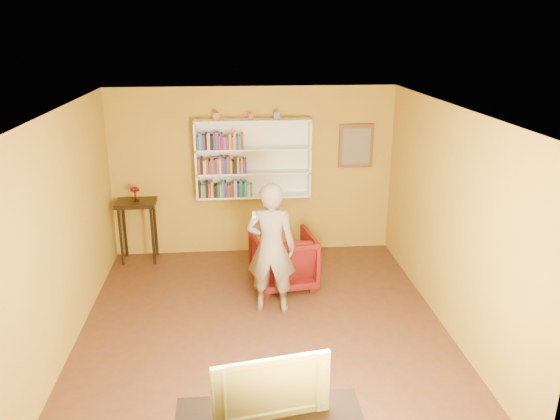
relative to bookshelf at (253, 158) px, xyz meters
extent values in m
cube|color=#442516|center=(0.00, -2.41, -1.65)|extent=(5.30, 5.80, 0.12)
cube|color=#A47D1E|center=(0.00, 0.11, -0.24)|extent=(5.30, 0.04, 2.70)
cube|color=#A47D1E|center=(0.00, -4.93, -0.24)|extent=(5.30, 0.04, 2.70)
cube|color=#A47D1E|center=(-2.27, -2.41, -0.24)|extent=(0.04, 5.80, 2.70)
cube|color=#A47D1E|center=(2.27, -2.41, -0.24)|extent=(0.04, 5.80, 2.70)
cube|color=white|center=(0.00, -2.41, 1.14)|extent=(5.30, 5.80, 0.06)
cube|color=white|center=(0.00, 0.07, 0.01)|extent=(1.80, 0.03, 1.20)
cube|color=white|center=(-0.89, -0.06, 0.01)|extent=(0.03, 0.28, 1.20)
cube|color=white|center=(0.89, -0.06, 0.01)|extent=(0.03, 0.28, 1.20)
cube|color=white|center=(0.00, -0.06, -0.59)|extent=(1.80, 0.28, 0.03)
cube|color=white|center=(0.00, -0.06, -0.21)|extent=(1.80, 0.28, 0.03)
cube|color=white|center=(0.00, -0.06, 0.17)|extent=(1.80, 0.28, 0.03)
cube|color=white|center=(0.00, -0.06, 0.61)|extent=(1.80, 0.28, 0.03)
cube|color=black|center=(-0.85, -0.12, -0.45)|extent=(0.03, 0.14, 0.26)
cube|color=#C48922|center=(-0.81, -0.12, -0.48)|extent=(0.03, 0.14, 0.20)
cube|color=teal|center=(-0.77, -0.11, -0.47)|extent=(0.03, 0.16, 0.21)
cube|color=black|center=(-0.74, -0.10, -0.45)|extent=(0.03, 0.17, 0.26)
cube|color=#A63319|center=(-0.70, -0.10, -0.47)|extent=(0.03, 0.19, 0.22)
cube|color=orange|center=(-0.65, -0.12, -0.45)|extent=(0.04, 0.15, 0.26)
cube|color=black|center=(-0.61, -0.10, -0.48)|extent=(0.03, 0.18, 0.19)
cube|color=black|center=(-0.58, -0.10, -0.48)|extent=(0.02, 0.17, 0.20)
cube|color=#156132|center=(-0.56, -0.11, -0.47)|extent=(0.03, 0.15, 0.22)
cube|color=orange|center=(-0.52, -0.10, -0.47)|extent=(0.03, 0.18, 0.21)
cube|color=teal|center=(-0.49, -0.10, -0.45)|extent=(0.03, 0.18, 0.25)
cube|color=#2336A0|center=(-0.45, -0.10, -0.46)|extent=(0.04, 0.18, 0.24)
cube|color=brown|center=(-0.41, -0.10, -0.48)|extent=(0.03, 0.18, 0.19)
cube|color=brown|center=(-0.38, -0.11, -0.48)|extent=(0.04, 0.15, 0.20)
cube|color=#5B2672|center=(-0.33, -0.10, -0.47)|extent=(0.04, 0.17, 0.22)
cube|color=beige|center=(-0.29, -0.11, -0.45)|extent=(0.04, 0.15, 0.26)
cube|color=#2336A0|center=(-0.25, -0.11, -0.47)|extent=(0.04, 0.15, 0.22)
cube|color=teal|center=(-0.21, -0.12, -0.45)|extent=(0.03, 0.15, 0.26)
cube|color=#156132|center=(-0.17, -0.11, -0.47)|extent=(0.03, 0.16, 0.22)
cube|color=teal|center=(-0.13, -0.10, -0.46)|extent=(0.04, 0.17, 0.25)
cube|color=beige|center=(-0.08, -0.10, -0.48)|extent=(0.04, 0.19, 0.20)
cube|color=teal|center=(-0.04, -0.11, -0.48)|extent=(0.03, 0.16, 0.20)
cube|color=brown|center=(-0.84, -0.11, -0.08)|extent=(0.04, 0.17, 0.25)
cube|color=black|center=(-0.80, -0.11, -0.07)|extent=(0.04, 0.15, 0.26)
cube|color=beige|center=(-0.75, -0.09, -0.09)|extent=(0.04, 0.19, 0.21)
cube|color=#A63319|center=(-0.71, -0.10, -0.08)|extent=(0.03, 0.18, 0.24)
cube|color=#5B2672|center=(-0.68, -0.11, -0.10)|extent=(0.02, 0.15, 0.21)
cube|color=brown|center=(-0.64, -0.12, -0.07)|extent=(0.04, 0.15, 0.26)
cube|color=#2336A0|center=(-0.60, -0.11, -0.08)|extent=(0.03, 0.16, 0.23)
cube|color=#A63319|center=(-0.55, -0.12, -0.08)|extent=(0.04, 0.14, 0.25)
cube|color=beige|center=(-0.52, -0.11, -0.08)|extent=(0.02, 0.16, 0.24)
cube|color=#5B2672|center=(-0.48, -0.12, -0.07)|extent=(0.04, 0.15, 0.27)
cube|color=#2336A0|center=(-0.43, -0.11, -0.08)|extent=(0.04, 0.16, 0.24)
cube|color=brown|center=(-0.39, -0.09, -0.07)|extent=(0.04, 0.19, 0.26)
cube|color=#C48922|center=(-0.35, -0.12, -0.09)|extent=(0.03, 0.15, 0.22)
cube|color=black|center=(-0.31, -0.10, -0.10)|extent=(0.03, 0.19, 0.19)
cube|color=black|center=(-0.28, -0.11, -0.08)|extent=(0.04, 0.16, 0.24)
cube|color=#C48922|center=(-0.24, -0.11, -0.07)|extent=(0.03, 0.15, 0.26)
cube|color=#5B2672|center=(-0.21, -0.11, -0.10)|extent=(0.02, 0.16, 0.20)
cube|color=orange|center=(-0.18, -0.11, -0.08)|extent=(0.02, 0.16, 0.23)
cube|color=#5B2672|center=(-0.15, -0.10, -0.08)|extent=(0.02, 0.19, 0.24)
cube|color=#2336A0|center=(-0.12, -0.11, -0.08)|extent=(0.02, 0.15, 0.23)
cube|color=#2336A0|center=(-0.85, -0.12, 0.28)|extent=(0.03, 0.14, 0.20)
cube|color=teal|center=(-0.81, -0.11, 0.31)|extent=(0.04, 0.15, 0.26)
cube|color=#5B2672|center=(-0.76, -0.12, 0.29)|extent=(0.04, 0.15, 0.23)
cube|color=black|center=(-0.72, -0.10, 0.30)|extent=(0.02, 0.18, 0.25)
cube|color=beige|center=(-0.68, -0.10, 0.30)|extent=(0.04, 0.18, 0.25)
cube|color=black|center=(-0.63, -0.10, 0.29)|extent=(0.04, 0.18, 0.22)
cube|color=#5B2672|center=(-0.59, -0.10, 0.30)|extent=(0.03, 0.17, 0.25)
cube|color=#2336A0|center=(-0.55, -0.10, 0.31)|extent=(0.04, 0.18, 0.27)
cube|color=#A63319|center=(-0.51, -0.10, 0.29)|extent=(0.02, 0.18, 0.22)
cube|color=#5B2672|center=(-0.48, -0.10, 0.30)|extent=(0.03, 0.17, 0.25)
cube|color=#A63319|center=(-0.43, -0.10, 0.28)|extent=(0.04, 0.19, 0.19)
cube|color=#2336A0|center=(-0.40, -0.10, 0.28)|extent=(0.03, 0.19, 0.21)
cube|color=#C48922|center=(-0.35, -0.11, 0.30)|extent=(0.04, 0.16, 0.24)
cube|color=#A63319|center=(-0.32, -0.10, 0.28)|extent=(0.03, 0.17, 0.19)
cube|color=orange|center=(-0.28, -0.10, 0.31)|extent=(0.03, 0.18, 0.27)
cube|color=#2336A0|center=(-0.24, -0.11, 0.29)|extent=(0.04, 0.16, 0.21)
cube|color=teal|center=(-0.21, -0.10, 0.28)|extent=(0.02, 0.19, 0.20)
cube|color=brown|center=(-0.17, -0.12, 0.30)|extent=(0.04, 0.15, 0.24)
cube|color=#AF6032|center=(-0.55, -0.06, 0.68)|extent=(0.08, 0.08, 0.11)
cube|color=#AE3A43|center=(-0.03, -0.06, 0.67)|extent=(0.07, 0.07, 0.10)
cube|color=slate|center=(0.37, -0.06, 0.68)|extent=(0.08, 0.08, 0.12)
cube|color=brown|center=(1.65, 0.06, 0.16)|extent=(0.55, 0.04, 0.70)
cube|color=#7B6C59|center=(1.65, 0.03, 0.16)|extent=(0.45, 0.02, 0.58)
cylinder|color=black|center=(-2.08, -0.34, -1.13)|extent=(0.04, 0.04, 0.93)
cylinder|color=black|center=(-1.60, -0.34, -1.13)|extent=(0.04, 0.04, 0.93)
cylinder|color=black|center=(-2.08, 0.02, -1.13)|extent=(0.04, 0.04, 0.93)
cylinder|color=black|center=(-1.60, 0.02, -1.13)|extent=(0.04, 0.04, 0.93)
cube|color=black|center=(-1.84, -0.16, -0.63)|extent=(0.61, 0.46, 0.07)
cylinder|color=maroon|center=(-1.84, -0.16, -0.59)|extent=(0.10, 0.10, 0.02)
cylinder|color=maroon|center=(-1.84, -0.16, -0.52)|extent=(0.03, 0.03, 0.12)
ellipsoid|color=maroon|center=(-1.84, -0.16, -0.42)|extent=(0.13, 0.13, 0.09)
cylinder|color=#FFE2AE|center=(-1.77, -0.16, -0.42)|extent=(0.01, 0.01, 0.10)
cylinder|color=#FFE2AE|center=(-1.78, -0.12, -0.42)|extent=(0.01, 0.01, 0.10)
cylinder|color=#FFE2AE|center=(-1.81, -0.10, -0.42)|extent=(0.01, 0.01, 0.10)
cylinder|color=#FFE2AE|center=(-1.85, -0.09, -0.42)|extent=(0.01, 0.01, 0.10)
cylinder|color=#FFE2AE|center=(-1.88, -0.11, -0.42)|extent=(0.01, 0.01, 0.10)
cylinder|color=#FFE2AE|center=(-1.90, -0.14, -0.42)|extent=(0.01, 0.01, 0.10)
cylinder|color=#FFE2AE|center=(-1.90, -0.18, -0.42)|extent=(0.01, 0.01, 0.10)
cylinder|color=#FFE2AE|center=(-1.88, -0.21, -0.42)|extent=(0.01, 0.01, 0.10)
cylinder|color=#FFE2AE|center=(-1.85, -0.23, -0.42)|extent=(0.01, 0.01, 0.10)
cylinder|color=#FFE2AE|center=(-1.81, -0.22, -0.42)|extent=(0.01, 0.01, 0.10)
cylinder|color=#FFE2AE|center=(-1.78, -0.20, -0.42)|extent=(0.01, 0.01, 0.10)
imported|color=#470507|center=(0.36, -1.26, -1.20)|extent=(0.97, 0.99, 0.80)
imported|color=#6F6151|center=(0.13, -1.96, -0.72)|extent=(0.70, 0.53, 1.75)
cube|color=white|center=(-0.09, -2.29, -0.15)|extent=(0.04, 0.15, 0.04)
imported|color=black|center=(-0.09, -4.66, -0.77)|extent=(0.97, 0.29, 0.55)
camera|label=1|loc=(-0.33, -8.39, 1.96)|focal=35.00mm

